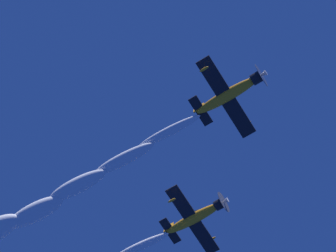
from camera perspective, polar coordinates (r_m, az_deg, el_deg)
airplane_lead at (r=68.30m, az=4.94°, el=2.57°), size 7.83×8.38×2.98m
airplane_left_wingman at (r=76.85m, az=2.24°, el=-7.23°), size 7.84×8.34×3.06m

